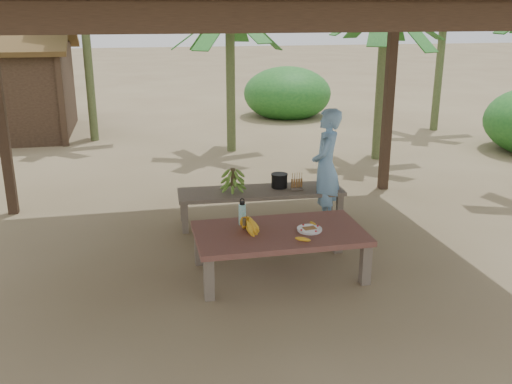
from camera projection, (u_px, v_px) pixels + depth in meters
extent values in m
plane|color=brown|center=(237.00, 262.00, 6.49)|extent=(80.00, 80.00, 0.00)
cube|color=black|center=(1.00, 119.00, 7.67)|extent=(0.13, 0.13, 2.70)
cube|color=black|center=(388.00, 105.00, 8.78)|extent=(0.13, 0.13, 2.70)
cube|color=black|center=(299.00, 17.00, 3.53)|extent=(5.80, 0.14, 0.18)
cube|color=black|center=(205.00, 13.00, 7.81)|extent=(5.80, 0.14, 0.18)
cube|color=black|center=(487.00, 14.00, 6.23)|extent=(0.14, 4.80, 0.18)
cube|color=brown|center=(209.00, 279.00, 5.60)|extent=(0.10, 0.10, 0.44)
cube|color=brown|center=(365.00, 264.00, 5.93)|extent=(0.10, 0.10, 0.44)
cube|color=brown|center=(199.00, 246.00, 6.39)|extent=(0.10, 0.10, 0.44)
cube|color=brown|center=(338.00, 235.00, 6.71)|extent=(0.10, 0.10, 0.44)
cube|color=maroon|center=(280.00, 233.00, 6.08)|extent=(1.80, 1.01, 0.06)
cube|color=brown|center=(185.00, 218.00, 7.30)|extent=(0.08, 0.08, 0.40)
cube|color=brown|center=(340.00, 209.00, 7.63)|extent=(0.08, 0.08, 0.40)
cube|color=brown|center=(183.00, 206.00, 7.73)|extent=(0.08, 0.08, 0.40)
cube|color=brown|center=(330.00, 199.00, 8.06)|extent=(0.08, 0.08, 0.40)
cube|color=brown|center=(261.00, 192.00, 7.61)|extent=(2.22, 0.70, 0.05)
cylinder|color=white|center=(309.00, 231.00, 6.06)|extent=(0.25, 0.25, 0.01)
cylinder|color=white|center=(309.00, 229.00, 6.06)|extent=(0.27, 0.27, 0.02)
cube|color=brown|center=(309.00, 229.00, 6.05)|extent=(0.14, 0.11, 0.02)
ellipsoid|color=yellow|center=(303.00, 239.00, 5.79)|extent=(0.17, 0.09, 0.04)
ellipsoid|color=yellow|center=(314.00, 225.00, 6.18)|extent=(0.08, 0.15, 0.04)
cylinder|color=#3FC6BE|center=(242.00, 214.00, 6.22)|extent=(0.08, 0.08, 0.23)
cylinder|color=black|center=(242.00, 203.00, 6.18)|extent=(0.06, 0.06, 0.03)
torus|color=black|center=(242.00, 200.00, 6.17)|extent=(0.05, 0.01, 0.05)
cylinder|color=black|center=(279.00, 181.00, 7.69)|extent=(0.22, 0.22, 0.18)
imported|color=#6C9BCC|center=(326.00, 167.00, 7.49)|extent=(0.60, 0.67, 1.55)
cylinder|color=#596638|center=(381.00, 83.00, 10.60)|extent=(0.18, 0.18, 2.91)
cylinder|color=#596638|center=(231.00, 81.00, 11.21)|extent=(0.18, 0.18, 2.82)
cylinder|color=#596638|center=(88.00, 61.00, 12.07)|extent=(0.18, 0.18, 3.44)
cylinder|color=#596638|center=(440.00, 62.00, 13.19)|extent=(0.18, 0.18, 3.19)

